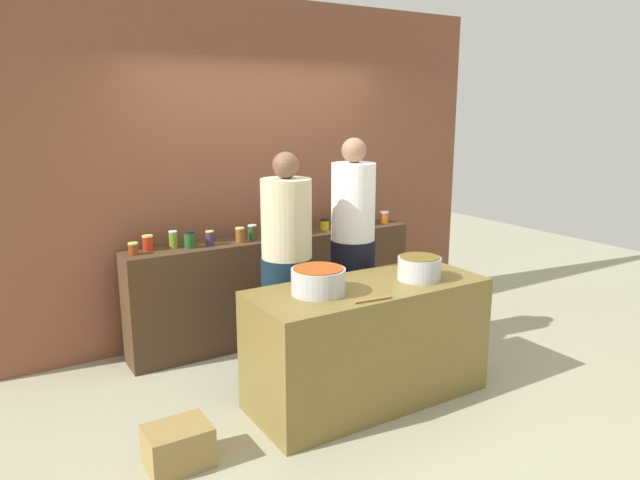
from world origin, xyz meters
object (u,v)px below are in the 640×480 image
object	(u,v)px
preserve_jar_0	(133,249)
wooden_spoon	(373,300)
preserve_jar_11	(348,219)
cooking_pot_left	(318,281)
preserve_jar_8	(306,226)
preserve_jar_1	(148,243)
bread_crate	(178,446)
cook_with_tongs	(287,280)
preserve_jar_9	(325,224)
preserve_jar_2	(173,239)
preserve_jar_6	(252,232)
preserve_jar_14	(384,217)
preserve_jar_7	(297,229)
preserve_jar_12	(365,218)
cooking_pot_center	(419,268)
preserve_jar_10	(337,223)
preserve_jar_5	(240,235)
cook_in_cap	(352,261)
preserve_jar_13	(371,218)
preserve_jar_3	(189,240)
preserve_jar_4	(210,238)

from	to	relation	value
preserve_jar_0	wooden_spoon	world-z (taller)	preserve_jar_0
preserve_jar_11	cooking_pot_left	xyz separation A→B (m)	(-1.20, -1.43, -0.07)
preserve_jar_8	preserve_jar_1	bearing A→B (deg)	175.24
bread_crate	cook_with_tongs	bearing A→B (deg)	31.93
cooking_pot_left	preserve_jar_9	bearing A→B (deg)	56.53
preserve_jar_2	preserve_jar_6	distance (m)	0.68
preserve_jar_6	preserve_jar_14	world-z (taller)	preserve_jar_6
preserve_jar_11	bread_crate	size ratio (longest dim) A/B	0.38
preserve_jar_7	preserve_jar_9	bearing A→B (deg)	13.52
preserve_jar_8	preserve_jar_12	distance (m)	0.68
preserve_jar_0	bread_crate	xyz separation A→B (m)	(-0.18, -1.48, -0.86)
preserve_jar_11	cooking_pot_center	world-z (taller)	preserve_jar_11
preserve_jar_10	preserve_jar_14	world-z (taller)	preserve_jar_14
preserve_jar_5	cooking_pot_center	size ratio (longest dim) A/B	0.42
wooden_spoon	cook_in_cap	distance (m)	1.08
preserve_jar_5	wooden_spoon	xyz separation A→B (m)	(0.19, -1.64, -0.14)
preserve_jar_6	preserve_jar_13	bearing A→B (deg)	2.64
preserve_jar_2	cook_with_tongs	xyz separation A→B (m)	(0.59, -0.85, -0.22)
preserve_jar_0	preserve_jar_14	distance (m)	2.46
cook_with_tongs	preserve_jar_9	bearing A→B (deg)	43.99
preserve_jar_0	preserve_jar_14	xyz separation A→B (m)	(2.46, 0.01, 0.01)
preserve_jar_0	preserve_jar_10	xyz separation A→B (m)	(1.91, 0.02, 0.00)
preserve_jar_3	preserve_jar_8	size ratio (longest dim) A/B	1.03
cooking_pot_left	cook_with_tongs	size ratio (longest dim) A/B	0.21
preserve_jar_2	cooking_pot_center	bearing A→B (deg)	-49.56
preserve_jar_5	preserve_jar_14	size ratio (longest dim) A/B	1.13
preserve_jar_9	cooking_pot_left	distance (m)	1.67
cooking_pot_left	preserve_jar_8	bearing A→B (deg)	62.93
preserve_jar_1	preserve_jar_13	xyz separation A→B (m)	(2.19, -0.03, -0.01)
preserve_jar_0	cooking_pot_center	xyz separation A→B (m)	(1.64, -1.47, -0.05)
preserve_jar_2	preserve_jar_7	bearing A→B (deg)	-6.08
preserve_jar_6	cooking_pot_left	size ratio (longest dim) A/B	0.37
preserve_jar_4	cooking_pot_left	world-z (taller)	preserve_jar_4
preserve_jar_8	preserve_jar_10	distance (m)	0.38
preserve_jar_8	wooden_spoon	xyz separation A→B (m)	(-0.46, -1.64, -0.14)
cooking_pot_center	preserve_jar_8	bearing A→B (deg)	94.32
preserve_jar_2	preserve_jar_1	bearing A→B (deg)	175.88
preserve_jar_8	preserve_jar_10	bearing A→B (deg)	9.27
preserve_jar_6	preserve_jar_10	world-z (taller)	preserve_jar_6
preserve_jar_9	preserve_jar_11	bearing A→B (deg)	6.61
preserve_jar_6	bread_crate	xyz separation A→B (m)	(-1.19, -1.47, -0.88)
preserve_jar_11	preserve_jar_13	distance (m)	0.27
preserve_jar_1	preserve_jar_12	xyz separation A→B (m)	(2.08, -0.10, 0.01)
cooking_pot_center	cook_with_tongs	bearing A→B (deg)	136.18
preserve_jar_13	cook_in_cap	bearing A→B (deg)	-134.06
preserve_jar_0	preserve_jar_4	xyz separation A→B (m)	(0.63, -0.01, 0.01)
preserve_jar_1	preserve_jar_2	world-z (taller)	preserve_jar_2
preserve_jar_8	wooden_spoon	bearing A→B (deg)	-105.68
preserve_jar_13	cook_in_cap	size ratio (longest dim) A/B	0.05
preserve_jar_4	preserve_jar_9	distance (m)	1.15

